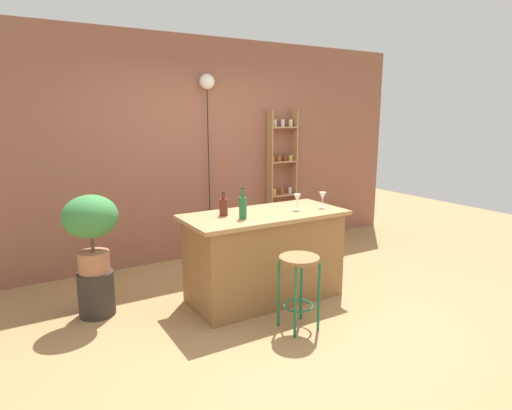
# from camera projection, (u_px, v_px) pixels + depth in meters

# --- Properties ---
(ground) EXTENTS (12.00, 12.00, 0.00)m
(ground) POSITION_uv_depth(u_px,v_px,m) (280.00, 308.00, 4.19)
(ground) COLOR #A37A4C
(back_wall) EXTENTS (6.40, 0.10, 2.80)m
(back_wall) POSITION_uv_depth(u_px,v_px,m) (197.00, 150.00, 5.55)
(back_wall) COLOR #8C5642
(back_wall) RESTS_ON ground
(kitchen_counter) EXTENTS (1.62, 0.75, 0.89)m
(kitchen_counter) POSITION_uv_depth(u_px,v_px,m) (264.00, 256.00, 4.35)
(kitchen_counter) COLOR olive
(kitchen_counter) RESTS_ON ground
(bar_stool) EXTENTS (0.35, 0.35, 0.66)m
(bar_stool) POSITION_uv_depth(u_px,v_px,m) (299.00, 275.00, 3.71)
(bar_stool) COLOR #196642
(bar_stool) RESTS_ON ground
(spice_shelf) EXTENTS (0.43, 0.15, 1.91)m
(spice_shelf) POSITION_uv_depth(u_px,v_px,m) (282.00, 179.00, 6.13)
(spice_shelf) COLOR #A87F51
(spice_shelf) RESTS_ON ground
(plant_stool) EXTENTS (0.33, 0.33, 0.42)m
(plant_stool) POSITION_uv_depth(u_px,v_px,m) (96.00, 293.00, 4.03)
(plant_stool) COLOR #2D2823
(plant_stool) RESTS_ON ground
(potted_plant) EXTENTS (0.49, 0.44, 0.72)m
(potted_plant) POSITION_uv_depth(u_px,v_px,m) (91.00, 224.00, 3.89)
(potted_plant) COLOR #A86B4C
(potted_plant) RESTS_ON plant_stool
(bottle_wine_red) EXTENTS (0.07, 0.07, 0.29)m
(bottle_wine_red) POSITION_uv_depth(u_px,v_px,m) (243.00, 207.00, 4.00)
(bottle_wine_red) COLOR #236638
(bottle_wine_red) RESTS_ON kitchen_counter
(bottle_sauce_amber) EXTENTS (0.08, 0.08, 0.23)m
(bottle_sauce_amber) POSITION_uv_depth(u_px,v_px,m) (224.00, 207.00, 4.13)
(bottle_sauce_amber) COLOR #5B2319
(bottle_sauce_amber) RESTS_ON kitchen_counter
(wine_glass_left) EXTENTS (0.07, 0.07, 0.16)m
(wine_glass_left) POSITION_uv_depth(u_px,v_px,m) (323.00, 196.00, 4.49)
(wine_glass_left) COLOR silver
(wine_glass_left) RESTS_ON kitchen_counter
(wine_glass_center) EXTENTS (0.07, 0.07, 0.16)m
(wine_glass_center) POSITION_uv_depth(u_px,v_px,m) (297.00, 199.00, 4.37)
(wine_glass_center) COLOR silver
(wine_glass_center) RESTS_ON kitchen_counter
(pendant_globe_light) EXTENTS (0.19, 0.19, 2.34)m
(pendant_globe_light) POSITION_uv_depth(u_px,v_px,m) (207.00, 86.00, 5.35)
(pendant_globe_light) COLOR black
(pendant_globe_light) RESTS_ON ground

